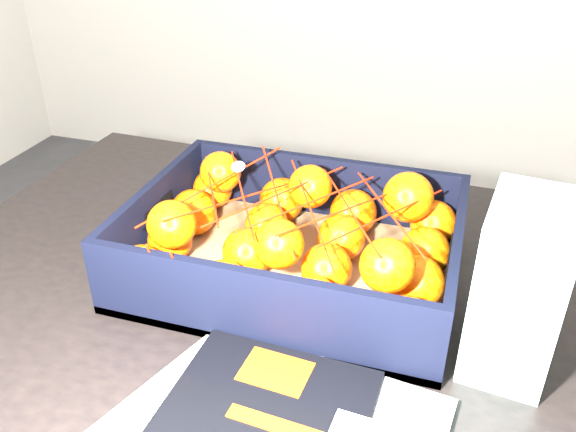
% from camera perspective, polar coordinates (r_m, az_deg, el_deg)
% --- Properties ---
extents(table, '(1.22, 0.84, 0.75)m').
position_cam_1_polar(table, '(0.88, 3.40, -12.70)').
color(table, black).
rests_on(table, ground).
extents(produce_crate, '(0.44, 0.33, 0.11)m').
position_cam_1_polar(produce_crate, '(0.84, 0.62, -3.60)').
color(produce_crate, olive).
rests_on(produce_crate, table).
extents(clementine_heap, '(0.42, 0.31, 0.12)m').
position_cam_1_polar(clementine_heap, '(0.83, 1.11, -1.96)').
color(clementine_heap, '#FF5D05').
rests_on(clementine_heap, produce_crate).
extents(mesh_net, '(0.37, 0.29, 0.10)m').
position_cam_1_polar(mesh_net, '(0.79, -0.17, 1.08)').
color(mesh_net, red).
rests_on(mesh_net, clementine_heap).
extents(retail_carton, '(0.11, 0.14, 0.20)m').
position_cam_1_polar(retail_carton, '(0.71, 21.04, -6.25)').
color(retail_carton, white).
rests_on(retail_carton, table).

